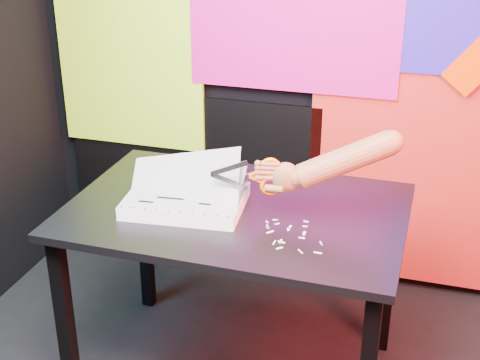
% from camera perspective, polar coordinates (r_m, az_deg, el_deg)
% --- Properties ---
extents(room, '(3.01, 3.01, 2.71)m').
position_cam_1_polar(room, '(1.55, 1.83, 6.26)').
color(room, black).
rests_on(room, ground).
extents(backdrop, '(2.88, 0.05, 2.08)m').
position_cam_1_polar(backdrop, '(3.03, 10.17, 7.19)').
color(backdrop, red).
rests_on(backdrop, ground).
extents(work_table, '(1.21, 0.81, 0.75)m').
position_cam_1_polar(work_table, '(2.45, -0.31, -4.23)').
color(work_table, black).
rests_on(work_table, ground).
extents(printout_stack, '(0.46, 0.34, 0.22)m').
position_cam_1_polar(printout_stack, '(2.41, -4.64, -1.70)').
color(printout_stack, white).
rests_on(printout_stack, work_table).
extents(scissors, '(0.24, 0.06, 0.14)m').
position_cam_1_polar(scissors, '(2.30, 2.17, 0.31)').
color(scissors, '#9496AA').
rests_on(scissors, printout_stack).
extents(hand_forearm, '(0.47, 0.15, 0.24)m').
position_cam_1_polar(hand_forearm, '(2.27, 8.12, 1.51)').
color(hand_forearm, '#A05E37').
rests_on(hand_forearm, work_table).
extents(paper_clippings, '(0.23, 0.22, 0.00)m').
position_cam_1_polar(paper_clippings, '(2.23, 4.20, -4.71)').
color(paper_clippings, silver).
rests_on(paper_clippings, work_table).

